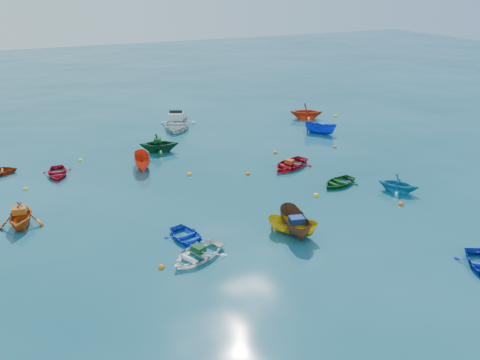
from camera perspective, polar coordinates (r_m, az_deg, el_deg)
name	(u,v)px	position (r m, az deg, el deg)	size (l,w,h in m)	color
ground	(278,219)	(26.10, 4.65, -4.75)	(160.00, 160.00, 0.00)	#0A3D49
dinghy_blue_sw	(188,240)	(24.18, -6.41, -7.27)	(1.84, 2.57, 0.53)	#0F33C7
dinghy_white_near	(197,258)	(22.71, -5.23, -9.43)	(2.13, 2.98, 0.62)	white
sampan_brown_mid	(295,232)	(24.89, 6.71, -6.33)	(1.21, 3.21, 1.24)	brown
dinghy_orange_w	(22,225)	(27.95, -24.99, -5.04)	(2.36, 2.74, 1.44)	#D05013
sampan_yellow_mid	(292,234)	(24.72, 6.35, -6.53)	(1.01, 2.67, 1.03)	gold
dinghy_green_e	(338,185)	(30.87, 11.89, -0.58)	(1.88, 2.63, 0.54)	#114A13
dinghy_cyan_se	(397,192)	(30.85, 18.60, -1.36)	(2.10, 2.43, 1.28)	teal
sampan_orange_n	(143,168)	(33.68, -11.72, 1.49)	(1.10, 2.92, 1.13)	red
dinghy_green_n	(160,152)	(36.59, -9.78, 3.42)	(2.52, 2.92, 1.54)	#104625
dinghy_red_ne	(290,167)	(33.22, 6.10, 1.55)	(2.29, 3.21, 0.67)	#B30E1B
sampan_blue_far	(320,133)	(41.03, 9.72, 5.61)	(1.04, 2.76, 1.07)	#0F2FC6
dinghy_red_far	(58,175)	(33.99, -21.35, 0.52)	(1.90, 2.65, 0.55)	#A30D1A
dinghy_orange_far	(306,119)	(45.35, 8.05, 7.42)	(2.63, 3.04, 1.60)	red
motorboat_white	(177,128)	(42.33, -7.71, 6.29)	(3.26, 4.55, 1.54)	silver
tarp_green_a	(198,249)	(22.52, -5.10, -8.34)	(0.63, 0.47, 0.30)	#0F3F1E
tarp_blue_a	(297,220)	(24.38, 6.91, -4.87)	(0.73, 0.55, 0.35)	navy
tarp_orange_a	(20,210)	(27.62, -25.29, -3.37)	(0.69, 0.53, 0.34)	#C55814
tarp_green_b	(157,140)	(36.30, -10.04, 4.80)	(0.69, 0.52, 0.33)	#104316
tarp_orange_b	(289,161)	(32.97, 6.03, 2.26)	(0.58, 0.44, 0.28)	#C43C14
buoy_or_a	(162,268)	(22.21, -9.55, -10.52)	(0.31, 0.31, 0.31)	orange
buoy_ye_a	(316,196)	(29.06, 9.26, -1.93)	(0.38, 0.38, 0.38)	yellow
buoy_or_b	(401,205)	(29.17, 19.01, -2.87)	(0.37, 0.37, 0.37)	#E5560C
buoy_ye_b	(26,189)	(32.52, -24.68, -1.06)	(0.32, 0.32, 0.32)	yellow
buoy_or_c	(248,175)	(31.81, 0.97, 0.67)	(0.34, 0.34, 0.34)	#D45A0B
buoy_ye_c	(190,175)	(31.93, -6.17, 0.62)	(0.38, 0.38, 0.38)	gold
buoy_or_d	(335,148)	(37.71, 11.46, 3.89)	(0.34, 0.34, 0.34)	orange
buoy_ye_d	(80,161)	(36.22, -18.87, 2.25)	(0.33, 0.33, 0.33)	yellow
buoy_or_e	(275,153)	(35.83, 4.33, 3.27)	(0.34, 0.34, 0.34)	#D5670B
buoy_ye_e	(335,116)	(46.57, 11.56, 7.60)	(0.37, 0.37, 0.37)	yellow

